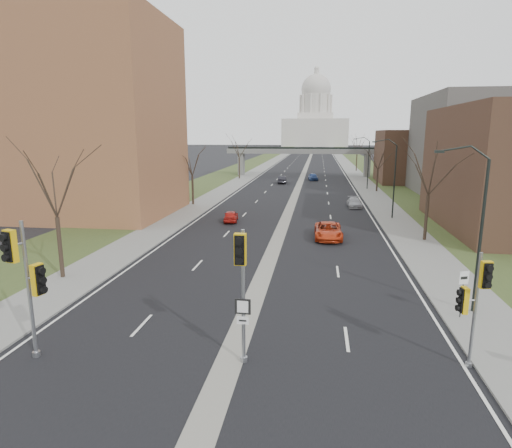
% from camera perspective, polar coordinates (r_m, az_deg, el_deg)
% --- Properties ---
extents(ground, '(700.00, 700.00, 0.00)m').
position_cam_1_polar(ground, '(19.45, -3.15, -16.79)').
color(ground, black).
rests_on(ground, ground).
extents(road_surface, '(20.00, 600.00, 0.01)m').
position_cam_1_polar(road_surface, '(167.00, 7.16, 8.66)').
color(road_surface, black).
rests_on(road_surface, ground).
extents(median_strip, '(1.20, 600.00, 0.02)m').
position_cam_1_polar(median_strip, '(167.00, 7.16, 8.66)').
color(median_strip, gray).
rests_on(median_strip, ground).
extents(sidewalk_right, '(4.00, 600.00, 0.12)m').
position_cam_1_polar(sidewalk_right, '(167.18, 11.32, 8.54)').
color(sidewalk_right, gray).
rests_on(sidewalk_right, ground).
extents(sidewalk_left, '(4.00, 600.00, 0.12)m').
position_cam_1_polar(sidewalk_left, '(167.68, 3.01, 8.76)').
color(sidewalk_left, gray).
rests_on(sidewalk_left, ground).
extents(grass_verge_right, '(8.00, 600.00, 0.10)m').
position_cam_1_polar(grass_verge_right, '(167.60, 13.39, 8.46)').
color(grass_verge_right, '#2C3D1C').
rests_on(grass_verge_right, ground).
extents(grass_verge_left, '(8.00, 600.00, 0.10)m').
position_cam_1_polar(grass_verge_left, '(168.34, 0.95, 8.79)').
color(grass_verge_left, '#2C3D1C').
rests_on(grass_verge_left, ground).
extents(apartment_building, '(25.00, 16.00, 22.00)m').
position_cam_1_polar(apartment_building, '(55.25, -24.59, 12.62)').
color(apartment_building, '#915B3A').
rests_on(apartment_building, ground).
extents(commercial_block_mid, '(18.00, 22.00, 15.00)m').
position_cam_1_polar(commercial_block_mid, '(72.98, 28.31, 9.10)').
color(commercial_block_mid, '#57544F').
rests_on(commercial_block_mid, ground).
extents(commercial_block_far, '(14.00, 14.00, 10.00)m').
position_cam_1_polar(commercial_block_far, '(88.77, 20.55, 8.40)').
color(commercial_block_far, '#4F3524').
rests_on(commercial_block_far, ground).
extents(pedestrian_bridge, '(34.00, 3.00, 6.45)m').
position_cam_1_polar(pedestrian_bridge, '(96.87, 6.30, 9.22)').
color(pedestrian_bridge, slate).
rests_on(pedestrian_bridge, ground).
extents(capitol, '(48.00, 42.00, 55.75)m').
position_cam_1_polar(capitol, '(336.85, 7.91, 13.42)').
color(capitol, silver).
rests_on(capitol, ground).
extents(streetlight_near, '(2.61, 0.20, 8.70)m').
position_cam_1_polar(streetlight_near, '(24.04, 26.58, 4.98)').
color(streetlight_near, black).
rests_on(streetlight_near, sidewalk_right).
extents(streetlight_mid, '(2.61, 0.20, 8.70)m').
position_cam_1_polar(streetlight_mid, '(49.34, 17.24, 8.64)').
color(streetlight_mid, black).
rests_on(streetlight_mid, sidewalk_right).
extents(streetlight_far, '(2.61, 0.20, 8.70)m').
position_cam_1_polar(streetlight_far, '(75.12, 14.23, 9.77)').
color(streetlight_far, black).
rests_on(streetlight_far, sidewalk_right).
extents(tree_left_a, '(7.20, 7.20, 9.40)m').
position_cam_1_polar(tree_left_a, '(29.81, -25.42, 5.58)').
color(tree_left_a, '#382B21').
rests_on(tree_left_a, sidewalk_left).
extents(tree_left_b, '(6.75, 6.75, 8.81)m').
position_cam_1_polar(tree_left_b, '(57.21, -8.56, 8.70)').
color(tree_left_b, '#382B21').
rests_on(tree_left_b, sidewalk_left).
extents(tree_left_c, '(7.65, 7.65, 9.99)m').
position_cam_1_polar(tree_left_c, '(90.25, -2.27, 10.48)').
color(tree_left_c, '#382B21').
rests_on(tree_left_c, sidewalk_left).
extents(tree_right_a, '(7.20, 7.20, 9.40)m').
position_cam_1_polar(tree_right_a, '(39.95, 22.25, 7.18)').
color(tree_right_a, '#382B21').
rests_on(tree_right_a, sidewalk_right).
extents(tree_right_b, '(6.30, 6.30, 8.22)m').
position_cam_1_polar(tree_right_b, '(72.42, 16.02, 8.71)').
color(tree_right_b, '#382B21').
rests_on(tree_right_b, sidewalk_right).
extents(tree_right_c, '(7.65, 7.65, 9.99)m').
position_cam_1_polar(tree_right_c, '(112.13, 13.38, 10.46)').
color(tree_right_c, '#382B21').
rests_on(tree_right_c, sidewalk_right).
extents(signal_pole_left, '(1.27, 0.99, 5.94)m').
position_cam_1_polar(signal_pole_left, '(19.67, -28.35, -5.64)').
color(signal_pole_left, gray).
rests_on(signal_pole_left, ground).
extents(signal_pole_median, '(0.66, 0.92, 5.67)m').
position_cam_1_polar(signal_pole_median, '(16.90, -1.93, -6.68)').
color(signal_pole_median, gray).
rests_on(signal_pole_median, ground).
extents(signal_pole_right, '(0.97, 0.83, 4.86)m').
position_cam_1_polar(signal_pole_right, '(18.93, 27.12, -8.44)').
color(signal_pole_right, gray).
rests_on(signal_pole_right, ground).
extents(speed_limit_sign, '(0.51, 0.21, 2.46)m').
position_cam_1_polar(speed_limit_sign, '(24.25, 25.88, -7.41)').
color(speed_limit_sign, black).
rests_on(speed_limit_sign, sidewalk_right).
extents(car_left_near, '(1.91, 3.77, 1.23)m').
position_cam_1_polar(car_left_near, '(46.33, -3.37, 1.07)').
color(car_left_near, '#B31A14').
rests_on(car_left_near, ground).
extents(car_left_far, '(1.68, 4.36, 1.42)m').
position_cam_1_polar(car_left_far, '(82.58, 3.51, 5.93)').
color(car_left_far, black).
rests_on(car_left_far, ground).
extents(car_right_near, '(2.53, 5.30, 1.46)m').
position_cam_1_polar(car_right_near, '(39.29, 9.62, -0.89)').
color(car_right_near, red).
rests_on(car_right_near, ground).
extents(car_right_mid, '(1.79, 4.23, 1.22)m').
position_cam_1_polar(car_right_mid, '(56.89, 12.97, 2.81)').
color(car_right_mid, '#999AA0').
rests_on(car_right_mid, ground).
extents(car_right_far, '(2.28, 4.45, 1.45)m').
position_cam_1_polar(car_right_far, '(88.63, 7.61, 6.27)').
color(car_right_far, navy).
rests_on(car_right_far, ground).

